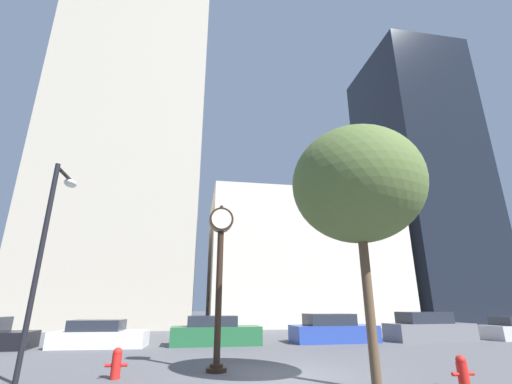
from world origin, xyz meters
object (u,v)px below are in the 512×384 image
Objects in this scene: car_grey at (428,328)px; street_lamp_left at (51,230)px; car_green at (215,332)px; fire_hydrant_near at (116,363)px; car_white at (100,336)px; car_blue at (333,330)px; fire_hydrant_far at (463,371)px; bare_tree at (357,185)px; street_clock at (220,263)px.

street_lamp_left is at bearing -158.89° from car_grey.
car_grey is at bearing -0.27° from car_green.
car_grey is at bearing 27.46° from fire_hydrant_near.
car_white is 11.49m from car_blue.
fire_hydrant_far is 5.10m from bare_tree.
fire_hydrant_near is at bearing -5.29° from street_lamp_left.
fire_hydrant_near is (-9.22, -7.76, -0.21)m from car_blue.
street_lamp_left is (-11.53, -7.55, 3.37)m from car_blue.
car_blue is 0.68× the size of bare_tree.
street_clock reaches higher than car_blue.
car_green is 11.30m from bare_tree.
car_white is at bearing 130.56° from bare_tree.
street_clock is 1.07× the size of car_grey.
bare_tree is (8.52, -2.57, 1.02)m from street_lamp_left.
fire_hydrant_far is at bearing -28.47° from street_clock.
fire_hydrant_far is at bearing -16.67° from fire_hydrant_near.
bare_tree is at bearing -73.05° from car_green.
car_blue is at bearing 176.27° from car_grey.
car_white is 5.89× the size of fire_hydrant_far.
car_white is at bearing 179.01° from car_blue.
fire_hydrant_far is 0.11× the size of bare_tree.
street_clock reaches higher than car_grey.
bare_tree is at bearing -108.67° from car_blue.
bare_tree reaches higher than street_clock.
street_clock is at bearing -93.52° from car_green.
bare_tree is at bearing 176.01° from fire_hydrant_far.
car_blue is (6.16, 0.19, 0.02)m from car_green.
car_blue is at bearing 73.38° from bare_tree.
street_lamp_left is at bearing -87.43° from car_white.
fire_hydrant_near is 8.07m from bare_tree.
car_blue is 0.76× the size of street_lamp_left.
fire_hydrant_far is (8.35, -2.50, -0.03)m from fire_hydrant_near.
bare_tree is at bearing -132.87° from car_grey.
car_white is at bearing 89.67° from street_lamp_left.
car_blue is at bearing 47.88° from street_clock.
bare_tree is at bearing -20.76° from fire_hydrant_near.
bare_tree reaches higher than car_grey.
car_blue is at bearing 1.18° from car_green.
car_grey is 0.80× the size of street_lamp_left.
car_blue is 10.30m from fire_hydrant_far.
car_blue is 11.43m from bare_tree.
street_lamp_left reaches higher than car_green.
car_green is 11.38m from fire_hydrant_far.
car_green is 5.66× the size of fire_hydrant_near.
bare_tree reaches higher than fire_hydrant_near.
car_grey is 13.83m from bare_tree.
fire_hydrant_near is at bearing -70.35° from car_white.
car_grey reaches higher than car_green.
street_lamp_left reaches higher than fire_hydrant_far.
street_clock reaches higher than car_white.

